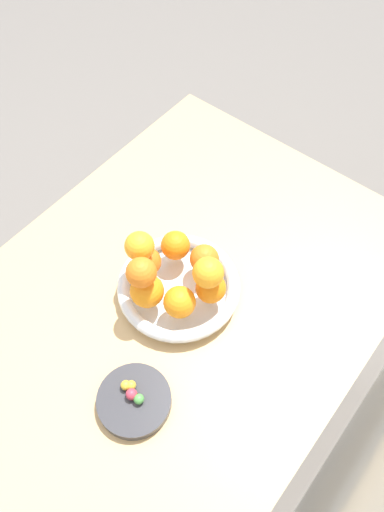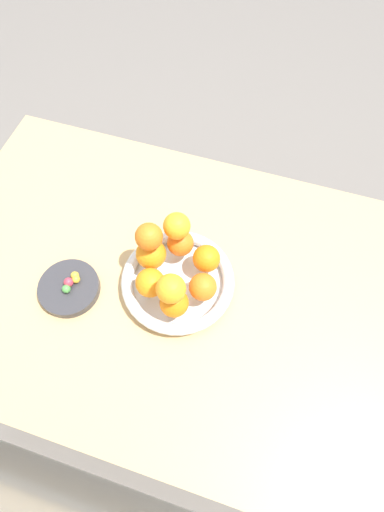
{
  "view_description": "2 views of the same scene",
  "coord_description": "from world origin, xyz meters",
  "px_view_note": "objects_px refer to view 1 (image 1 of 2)",
  "views": [
    {
      "loc": [
        0.33,
        0.34,
        1.65
      ],
      "look_at": [
        -0.06,
        0.02,
        0.88
      ],
      "focal_mm": 35.0,
      "sensor_mm": 36.0,
      "label": 1
    },
    {
      "loc": [
        -0.19,
        0.34,
        1.58
      ],
      "look_at": [
        -0.07,
        -0.02,
        0.86
      ],
      "focal_mm": 28.0,
      "sensor_mm": 36.0,
      "label": 2
    }
  ],
  "objects_px": {
    "orange_3": "(179,302)",
    "fruit_bowl": "(178,286)",
    "orange_6": "(140,246)",
    "candy_ball_1": "(139,399)",
    "candy_ball_3": "(131,385)",
    "candy_ball_0": "(126,385)",
    "orange_8": "(208,273)",
    "orange_2": "(147,291)",
    "orange_4": "(211,288)",
    "orange_7": "(141,273)",
    "candy_dish": "(134,401)",
    "orange_1": "(147,261)",
    "orange_0": "(175,245)",
    "orange_5": "(204,259)",
    "candy_ball_2": "(135,396)",
    "dining_table": "(167,326)",
    "candy_ball_4": "(132,394)"
  },
  "relations": [
    {
      "from": "candy_ball_3",
      "to": "candy_dish",
      "type": "bearing_deg",
      "value": 52.06
    },
    {
      "from": "orange_2",
      "to": "orange_5",
      "type": "xyz_separation_m",
      "value": [
        -0.13,
        0.04,
        -0.0
      ]
    },
    {
      "from": "orange_7",
      "to": "candy_dish",
      "type": "bearing_deg",
      "value": 35.29
    },
    {
      "from": "orange_3",
      "to": "fruit_bowl",
      "type": "bearing_deg",
      "value": -136.82
    },
    {
      "from": "orange_2",
      "to": "orange_3",
      "type": "distance_m",
      "value": 0.07
    },
    {
      "from": "fruit_bowl",
      "to": "candy_ball_0",
      "type": "height_order",
      "value": "same"
    },
    {
      "from": "orange_2",
      "to": "candy_ball_4",
      "type": "distance_m",
      "value": 0.19
    },
    {
      "from": "candy_dish",
      "to": "candy_ball_0",
      "type": "xyz_separation_m",
      "value": [
        -0.01,
        -0.03,
        0.02
      ]
    },
    {
      "from": "orange_6",
      "to": "orange_3",
      "type": "bearing_deg",
      "value": 79.01
    },
    {
      "from": "candy_ball_2",
      "to": "candy_ball_3",
      "type": "distance_m",
      "value": 0.02
    },
    {
      "from": "candy_dish",
      "to": "candy_ball_4",
      "type": "distance_m",
      "value": 0.02
    },
    {
      "from": "orange_1",
      "to": "orange_5",
      "type": "xyz_separation_m",
      "value": [
        -0.08,
        0.09,
        -0.0
      ]
    },
    {
      "from": "orange_2",
      "to": "orange_4",
      "type": "distance_m",
      "value": 0.12
    },
    {
      "from": "dining_table",
      "to": "orange_5",
      "type": "distance_m",
      "value": 0.19
    },
    {
      "from": "orange_6",
      "to": "candy_ball_1",
      "type": "relative_size",
      "value": 3.05
    },
    {
      "from": "orange_3",
      "to": "orange_6",
      "type": "xyz_separation_m",
      "value": [
        -0.02,
        -0.12,
        0.06
      ]
    },
    {
      "from": "candy_ball_0",
      "to": "orange_8",
      "type": "bearing_deg",
      "value": 178.83
    },
    {
      "from": "orange_6",
      "to": "orange_2",
      "type": "bearing_deg",
      "value": 50.28
    },
    {
      "from": "fruit_bowl",
      "to": "candy_ball_0",
      "type": "xyz_separation_m",
      "value": [
        0.22,
        0.06,
        0.01
      ]
    },
    {
      "from": "orange_3",
      "to": "candy_ball_3",
      "type": "xyz_separation_m",
      "value": [
        0.17,
        0.03,
        -0.04
      ]
    },
    {
      "from": "candy_dish",
      "to": "candy_ball_3",
      "type": "relative_size",
      "value": 7.58
    },
    {
      "from": "orange_1",
      "to": "candy_ball_1",
      "type": "xyz_separation_m",
      "value": [
        0.21,
        0.16,
        -0.04
      ]
    },
    {
      "from": "dining_table",
      "to": "candy_ball_1",
      "type": "distance_m",
      "value": 0.24
    },
    {
      "from": "orange_7",
      "to": "candy_ball_1",
      "type": "relative_size",
      "value": 3.04
    },
    {
      "from": "fruit_bowl",
      "to": "candy_ball_2",
      "type": "bearing_deg",
      "value": 21.08
    },
    {
      "from": "orange_1",
      "to": "orange_8",
      "type": "relative_size",
      "value": 1.0
    },
    {
      "from": "orange_6",
      "to": "candy_ball_3",
      "type": "height_order",
      "value": "orange_6"
    },
    {
      "from": "orange_2",
      "to": "orange_4",
      "type": "height_order",
      "value": "orange_2"
    },
    {
      "from": "orange_8",
      "to": "candy_ball_4",
      "type": "bearing_deg",
      "value": 3.58
    },
    {
      "from": "candy_ball_2",
      "to": "orange_7",
      "type": "bearing_deg",
      "value": -144.14
    },
    {
      "from": "candy_dish",
      "to": "candy_ball_1",
      "type": "relative_size",
      "value": 7.11
    },
    {
      "from": "orange_4",
      "to": "orange_5",
      "type": "bearing_deg",
      "value": -131.4
    },
    {
      "from": "candy_dish",
      "to": "orange_2",
      "type": "xyz_separation_m",
      "value": [
        -0.16,
        -0.11,
        0.06
      ]
    },
    {
      "from": "candy_dish",
      "to": "orange_1",
      "type": "xyz_separation_m",
      "value": [
        -0.21,
        -0.15,
        0.06
      ]
    },
    {
      "from": "orange_0",
      "to": "orange_8",
      "type": "bearing_deg",
      "value": 70.85
    },
    {
      "from": "orange_2",
      "to": "orange_3",
      "type": "bearing_deg",
      "value": 108.14
    },
    {
      "from": "candy_ball_2",
      "to": "orange_3",
      "type": "bearing_deg",
      "value": -166.33
    },
    {
      "from": "orange_1",
      "to": "orange_8",
      "type": "height_order",
      "value": "orange_8"
    },
    {
      "from": "orange_2",
      "to": "orange_4",
      "type": "relative_size",
      "value": 1.1
    },
    {
      "from": "orange_4",
      "to": "orange_5",
      "type": "distance_m",
      "value": 0.07
    },
    {
      "from": "orange_7",
      "to": "candy_ball_4",
      "type": "distance_m",
      "value": 0.22
    },
    {
      "from": "dining_table",
      "to": "orange_4",
      "type": "distance_m",
      "value": 0.18
    },
    {
      "from": "orange_6",
      "to": "candy_ball_1",
      "type": "xyz_separation_m",
      "value": [
        0.2,
        0.17,
        -0.1
      ]
    },
    {
      "from": "orange_3",
      "to": "candy_ball_1",
      "type": "bearing_deg",
      "value": 16.65
    },
    {
      "from": "orange_6",
      "to": "candy_dish",
      "type": "bearing_deg",
      "value": 37.81
    },
    {
      "from": "orange_4",
      "to": "orange_8",
      "type": "height_order",
      "value": "orange_8"
    },
    {
      "from": "candy_dish",
      "to": "orange_0",
      "type": "height_order",
      "value": "orange_0"
    },
    {
      "from": "candy_ball_0",
      "to": "candy_ball_4",
      "type": "xyz_separation_m",
      "value": [
        0.01,
        0.02,
        0.0
      ]
    },
    {
      "from": "orange_3",
      "to": "candy_ball_1",
      "type": "relative_size",
      "value": 3.28
    },
    {
      "from": "orange_0",
      "to": "candy_ball_4",
      "type": "bearing_deg",
      "value": 24.84
    }
  ]
}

